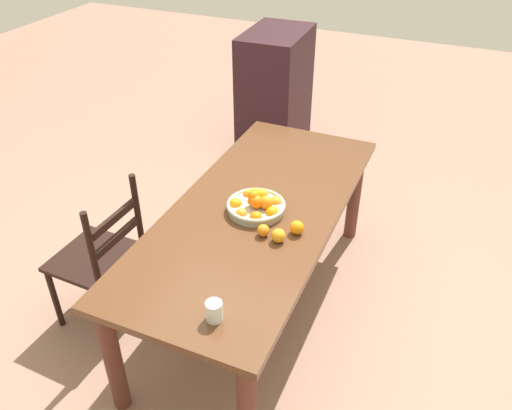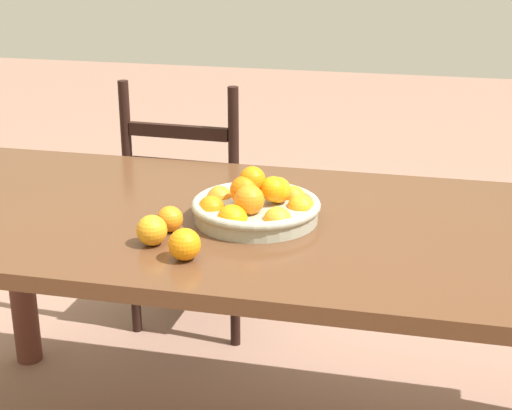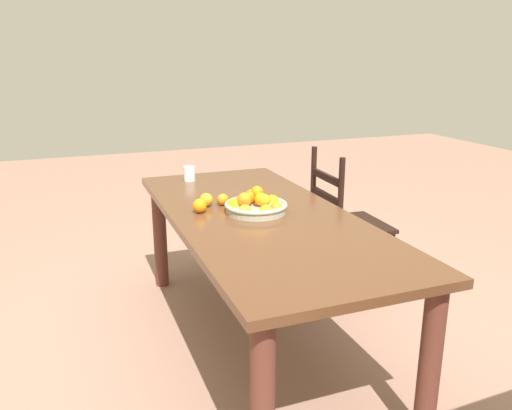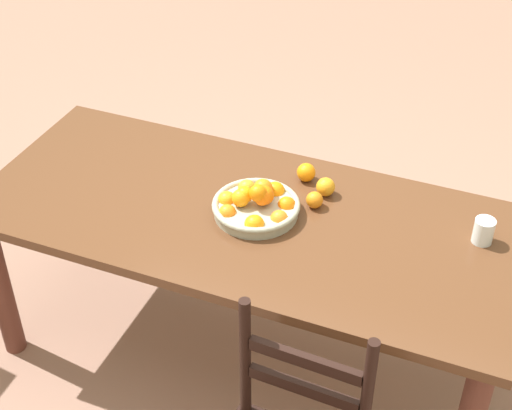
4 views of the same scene
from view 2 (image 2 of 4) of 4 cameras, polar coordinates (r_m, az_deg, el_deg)
name	(u,v)px [view 2 (image 2 of 4)]	position (r m, az deg, el deg)	size (l,w,h in m)	color
dining_table	(269,258)	(2.02, 0.95, -3.89)	(2.04, 0.88, 0.75)	#54331E
chair_near_window	(196,210)	(2.90, -4.40, -0.36)	(0.46, 0.46, 0.95)	black
fruit_bowl	(256,205)	(1.96, -0.02, -0.03)	(0.33, 0.33, 0.14)	#A2A38D
orange_loose_0	(185,244)	(1.75, -5.22, -2.87)	(0.07, 0.07, 0.07)	orange
orange_loose_1	(170,219)	(1.91, -6.28, -1.02)	(0.06, 0.06, 0.06)	orange
orange_loose_2	(152,230)	(1.83, -7.59, -1.84)	(0.07, 0.07, 0.07)	orange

